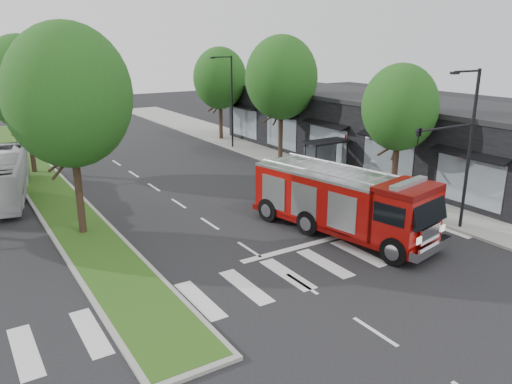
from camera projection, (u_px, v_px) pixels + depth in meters
ground at (249, 250)px, 23.00m from camera, size 140.00×140.00×0.00m
sidewalk_right at (322, 168)px, 37.45m from camera, size 5.00×80.00×0.15m
median at (40, 179)px, 34.49m from camera, size 3.00×50.00×0.15m
storefront_row at (367, 130)px, 39.03m from camera, size 8.00×30.00×5.00m
bus_shelter at (325, 148)px, 34.71m from camera, size 3.20×1.60×2.61m
tree_right_near at (400, 108)px, 28.88m from camera, size 4.40×4.40×8.05m
tree_right_mid at (281, 78)px, 38.30m from camera, size 5.60×5.60×9.72m
tree_right_far at (220, 78)px, 46.58m from camera, size 5.00×5.00×8.73m
tree_median_near at (69, 96)px, 22.81m from camera, size 5.80×5.80×10.16m
tree_median_far at (23, 82)px, 34.23m from camera, size 5.60×5.60×9.72m
streetlight_right_near at (459, 141)px, 23.71m from camera, size 4.08×0.22×8.00m
streetlight_right_far at (230, 98)px, 43.15m from camera, size 2.11×0.20×8.00m
fire_engine at (342, 202)px, 24.48m from camera, size 4.84×10.26×3.42m
city_bus at (3, 176)px, 30.08m from camera, size 4.21×10.16×2.76m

